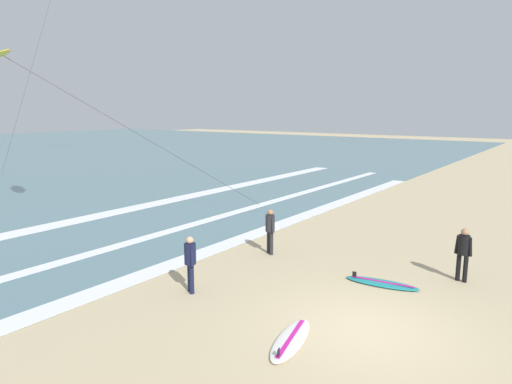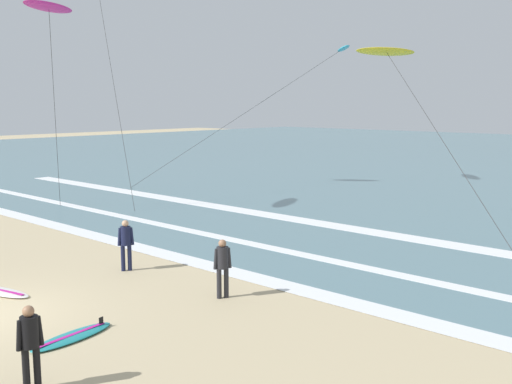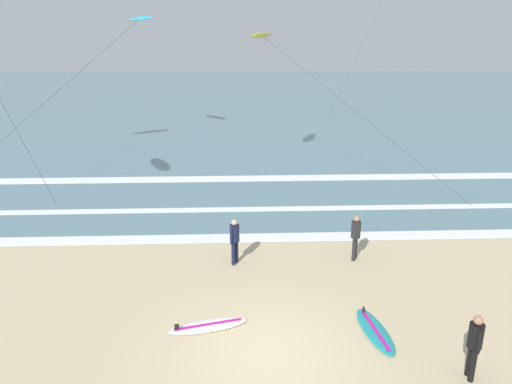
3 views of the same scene
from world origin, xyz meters
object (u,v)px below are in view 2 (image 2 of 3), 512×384
Objects in this scene: surfer_left_near at (223,263)px; surfer_left_far at (126,241)px; kite_yellow_low_near at (387,53)px; surfboard_near_water at (0,292)px; kite_cyan_mid_center at (342,49)px; surfer_background_far at (30,340)px; surfboard_left_pile at (72,337)px; kite_magenta_high_right at (49,8)px.

surfer_left_near is 4.10m from surfer_left_far.
surfer_left_near is at bearing -78.58° from kite_yellow_low_near.
kite_cyan_mid_center reaches higher than surfboard_near_water.
surfboard_near_water is at bearing 159.95° from surfer_background_far.
surfer_background_far is 0.14× the size of kite_cyan_mid_center.
surfer_left_far reaches higher than surfboard_left_pile.
surfer_background_far is 0.16× the size of kite_yellow_low_near.
kite_cyan_mid_center reaches higher than surfer_left_far.
kite_magenta_high_right is at bearing 167.44° from surfer_left_near.
surfer_background_far is 2.59m from surfboard_left_pile.
surfboard_near_water is at bearing -98.02° from kite_yellow_low_near.
surfer_background_far is at bearing -31.28° from kite_magenta_high_right.
surfer_left_far is 0.73× the size of surfboard_near_water.
kite_magenta_high_right reaches higher than surfer_left_near.
kite_magenta_high_right reaches higher than surfboard_left_pile.
surfer_left_near is (-1.17, 6.01, 0.00)m from surfer_background_far.
surfer_left_far is 3.85m from surfboard_near_water.
surfer_background_far is at bearing -48.00° from surfer_left_far.
surfer_left_near is 0.17× the size of kite_magenta_high_right.
surfer_background_far is at bearing -78.97° from surfer_left_near.
kite_magenta_high_right is at bearing -140.19° from kite_yellow_low_near.
kite_yellow_low_near is (2.29, 16.28, 7.27)m from surfboard_near_water.
surfer_left_far is 13.14m from kite_magenta_high_right.
surfer_background_far is 30.61m from kite_cyan_mid_center.
kite_cyan_mid_center reaches higher than surfer_background_far.
kite_cyan_mid_center is (-5.95, 24.99, 8.43)m from surfboard_near_water.
kite_magenta_high_right is at bearing 161.57° from surfer_left_far.
surfer_left_near is 0.73× the size of surfboard_near_water.
surfer_left_far is (-4.10, -0.15, 0.00)m from surfer_left_near.
surfboard_near_water is 17.97m from kite_yellow_low_near.
surfer_left_far is 23.56m from kite_cyan_mid_center.
surfer_left_near is at bearing -63.05° from kite_cyan_mid_center.
kite_magenta_high_right is (-9.67, 3.22, 8.30)m from surfer_left_far.
surfer_left_near is 0.16× the size of kite_yellow_low_near.
surfer_background_far reaches higher than surfboard_left_pile.
surfer_left_near and surfer_left_far have the same top height.
kite_cyan_mid_center is (-10.76, 21.17, 7.51)m from surfer_left_near.
kite_yellow_low_near is 0.86× the size of kite_cyan_mid_center.
kite_yellow_low_near reaches higher than surfboard_left_pile.
surfboard_near_water is (-4.34, 0.40, 0.00)m from surfboard_left_pile.
surfboard_left_pile is 4.36m from surfboard_near_water.
kite_magenta_high_right is 0.81× the size of kite_cyan_mid_center.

